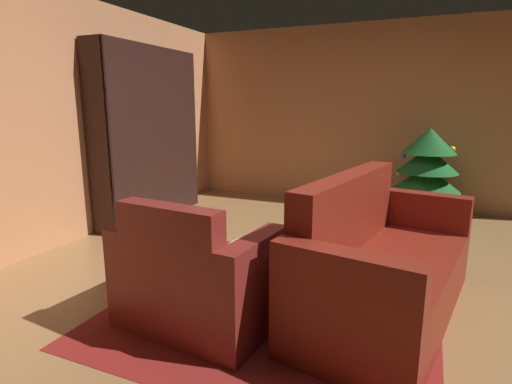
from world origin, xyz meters
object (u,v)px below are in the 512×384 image
couch_red (380,268)px  decorated_tree (427,174)px  book_stack_on_table (267,240)px  coffee_table (271,255)px  bottle_on_table (293,232)px  bookshelf_unit (155,138)px  armchair_red (195,280)px

couch_red → decorated_tree: (0.24, 2.66, 0.26)m
book_stack_on_table → decorated_tree: (1.00, 2.90, 0.08)m
coffee_table → bottle_on_table: bottle_on_table is taller
couch_red → decorated_tree: 2.68m
bookshelf_unit → decorated_tree: bookshelf_unit is taller
coffee_table → bottle_on_table: bearing=45.0°
armchair_red → coffee_table: size_ratio=1.70×
coffee_table → bottle_on_table: 0.22m
couch_red → bottle_on_table: 0.66m
bottle_on_table → decorated_tree: 2.95m
bottle_on_table → couch_red: bearing=16.0°
bookshelf_unit → coffee_table: bookshelf_unit is taller
armchair_red → decorated_tree: size_ratio=0.90×
armchair_red → bottle_on_table: 0.75m
couch_red → bottle_on_table: couch_red is taller
bookshelf_unit → couch_red: size_ratio=1.09×
book_stack_on_table → bottle_on_table: size_ratio=0.91×
bookshelf_unit → couch_red: bookshelf_unit is taller
bottle_on_table → book_stack_on_table: bearing=-156.2°
armchair_red → couch_red: couch_red is taller
bookshelf_unit → book_stack_on_table: bookshelf_unit is taller
armchair_red → book_stack_on_table: 0.57m
couch_red → bottle_on_table: (-0.59, -0.17, 0.24)m
couch_red → coffee_table: 0.77m
armchair_red → coffee_table: (0.38, 0.38, 0.10)m
bookshelf_unit → bottle_on_table: bookshelf_unit is taller
bookshelf_unit → book_stack_on_table: 2.90m
armchair_red → book_stack_on_table: armchair_red is taller
bookshelf_unit → bottle_on_table: (2.42, -1.68, -0.45)m
bookshelf_unit → armchair_red: 2.99m
armchair_red → decorated_tree: 3.60m
bookshelf_unit → armchair_red: size_ratio=2.03×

